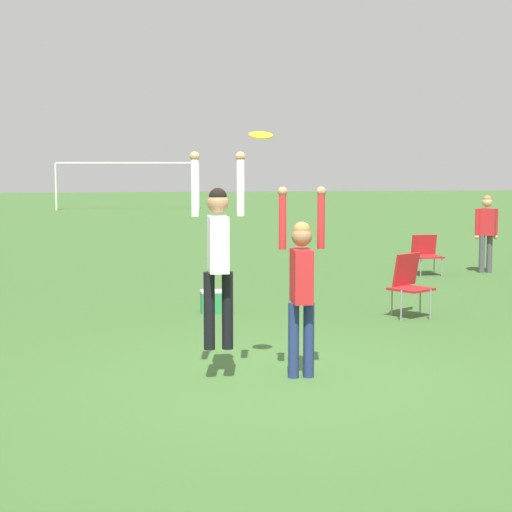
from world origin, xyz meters
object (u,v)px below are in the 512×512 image
object	(u,v)px
person_defending	(302,278)
cooler_box	(215,302)
camping_chair_2	(426,252)
camping_chair_1	(409,281)
person_jumping	(218,246)
frisbee	(261,135)
person_spectator_near	(486,227)

from	to	relation	value
person_defending	cooler_box	bearing A→B (deg)	-171.88
camping_chair_2	camping_chair_1	bearing A→B (deg)	65.47
camping_chair_1	camping_chair_2	distance (m)	5.02
person_jumping	camping_chair_2	bearing A→B (deg)	-31.94
frisbee	camping_chair_1	xyz separation A→B (m)	(2.79, 3.34, -2.06)
camping_chair_2	cooler_box	bearing A→B (deg)	37.26
frisbee	person_spectator_near	distance (m)	10.23
person_jumping	frisbee	world-z (taller)	frisbee
camping_chair_2	cooler_box	distance (m)	6.21
person_jumping	cooler_box	world-z (taller)	person_jumping
camping_chair_2	frisbee	bearing A→B (deg)	57.48
person_jumping	person_defending	distance (m)	0.97
frisbee	camping_chair_1	bearing A→B (deg)	50.16
frisbee	camping_chair_1	world-z (taller)	frisbee
camping_chair_1	cooler_box	size ratio (longest dim) A/B	2.17
person_defending	camping_chair_1	bearing A→B (deg)	146.30
person_defending	frisbee	distance (m)	1.58
person_spectator_near	cooler_box	world-z (taller)	person_spectator_near
person_jumping	camping_chair_1	world-z (taller)	person_jumping
person_defending	cooler_box	distance (m)	4.26
person_jumping	frisbee	xyz separation A→B (m)	(0.46, 0.06, 1.16)
person_jumping	camping_chair_2	world-z (taller)	person_jumping
person_jumping	cooler_box	distance (m)	4.32
person_defending	camping_chair_2	distance (m)	9.13
person_jumping	person_defending	world-z (taller)	person_jumping
person_jumping	camping_chair_1	size ratio (longest dim) A/B	2.21
camping_chair_1	person_jumping	bearing A→B (deg)	12.45
person_jumping	camping_chair_2	xyz separation A→B (m)	(5.18, 8.03, -0.97)
person_defending	camping_chair_1	world-z (taller)	person_defending
person_spectator_near	cooler_box	size ratio (longest dim) A/B	3.76
person_jumping	cooler_box	size ratio (longest dim) A/B	4.79
cooler_box	frisbee	bearing A→B (deg)	-88.71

